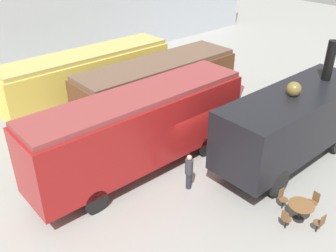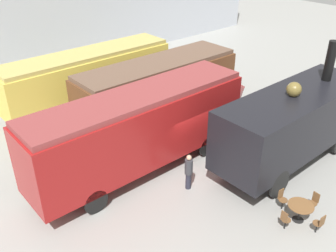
% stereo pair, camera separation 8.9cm
% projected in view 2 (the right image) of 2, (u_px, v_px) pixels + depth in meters
% --- Properties ---
extents(ground_plane, '(80.00, 80.00, 0.00)m').
position_uv_depth(ground_plane, '(189.00, 160.00, 17.99)').
color(ground_plane, gray).
extents(backdrop_wall, '(44.00, 0.15, 9.00)m').
position_uv_depth(backdrop_wall, '(37.00, 11.00, 26.11)').
color(backdrop_wall, '#B2B7C1').
rests_on(backdrop_wall, ground_plane).
extents(passenger_coach_vintage, '(10.58, 2.45, 3.34)m').
position_uv_depth(passenger_coach_vintage, '(89.00, 75.00, 22.50)').
color(passenger_coach_vintage, '#E0C64C').
rests_on(passenger_coach_vintage, ground_plane).
extents(passenger_coach_wooden, '(9.69, 2.81, 3.35)m').
position_uv_depth(passenger_coach_wooden, '(159.00, 85.00, 21.01)').
color(passenger_coach_wooden, brown).
rests_on(passenger_coach_wooden, ground_plane).
extents(streamlined_locomotive, '(12.39, 2.50, 3.80)m').
position_uv_depth(streamlined_locomotive, '(153.00, 122.00, 16.73)').
color(streamlined_locomotive, maroon).
rests_on(streamlined_locomotive, ground_plane).
extents(steam_locomotive, '(8.46, 2.66, 5.39)m').
position_uv_depth(steam_locomotive, '(293.00, 121.00, 16.89)').
color(steam_locomotive, black).
rests_on(steam_locomotive, ground_plane).
extents(cafe_table_near, '(0.98, 0.98, 0.73)m').
position_uv_depth(cafe_table_near, '(300.00, 208.00, 14.11)').
color(cafe_table_near, black).
rests_on(cafe_table_near, ground_plane).
extents(cafe_chair_0, '(0.37, 0.36, 0.87)m').
position_uv_depth(cafe_chair_0, '(314.00, 201.00, 14.59)').
color(cafe_chair_0, black).
rests_on(cafe_chair_0, ground_plane).
extents(cafe_chair_1, '(0.36, 0.37, 0.87)m').
position_uv_depth(cafe_chair_1, '(282.00, 198.00, 14.77)').
color(cafe_chair_1, black).
rests_on(cafe_chair_1, ground_plane).
extents(cafe_chair_2, '(0.37, 0.36, 0.87)m').
position_uv_depth(cafe_chair_2, '(285.00, 219.00, 13.72)').
color(cafe_chair_2, black).
rests_on(cafe_chair_2, ground_plane).
extents(cafe_chair_3, '(0.36, 0.37, 0.87)m').
position_uv_depth(cafe_chair_3, '(320.00, 223.00, 13.54)').
color(cafe_chair_3, black).
rests_on(cafe_chair_3, ground_plane).
extents(visitor_person, '(0.34, 0.34, 1.68)m').
position_uv_depth(visitor_person, '(189.00, 171.00, 15.67)').
color(visitor_person, '#262633').
rests_on(visitor_person, ground_plane).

